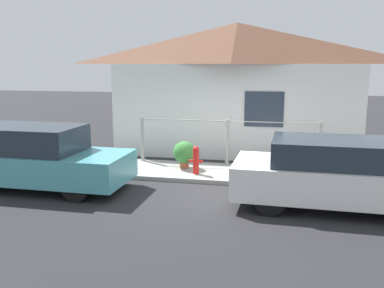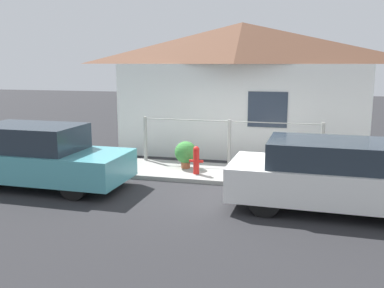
{
  "view_description": "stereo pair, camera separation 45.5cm",
  "coord_description": "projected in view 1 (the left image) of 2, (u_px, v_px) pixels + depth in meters",
  "views": [
    {
      "loc": [
        1.43,
        -9.64,
        2.84
      ],
      "look_at": [
        -0.68,
        0.3,
        0.9
      ],
      "focal_mm": 40.0,
      "sensor_mm": 36.0,
      "label": 1
    },
    {
      "loc": [
        1.88,
        -9.54,
        2.84
      ],
      "look_at": [
        -0.68,
        0.3,
        0.9
      ],
      "focal_mm": 40.0,
      "sensor_mm": 36.0,
      "label": 2
    }
  ],
  "objects": [
    {
      "name": "house",
      "position": [
        237.0,
        50.0,
        12.93
      ],
      "size": [
        7.73,
        2.23,
        4.03
      ],
      "color": "white",
      "rests_on": "ground_plane"
    },
    {
      "name": "potted_plant_corner",
      "position": [
        306.0,
        160.0,
        10.79
      ],
      "size": [
        0.4,
        0.4,
        0.55
      ],
      "color": "brown",
      "rests_on": "sidewalk"
    },
    {
      "name": "fence",
      "position": [
        227.0,
        140.0,
        11.53
      ],
      "size": [
        4.9,
        0.1,
        1.24
      ],
      "color": "#999993",
      "rests_on": "sidewalk"
    },
    {
      "name": "potted_plant_by_fence",
      "position": [
        76.0,
        147.0,
        12.26
      ],
      "size": [
        0.46,
        0.46,
        0.6
      ],
      "color": "slate",
      "rests_on": "sidewalk"
    },
    {
      "name": "ground_plane",
      "position": [
        218.0,
        185.0,
        10.09
      ],
      "size": [
        60.0,
        60.0,
        0.0
      ],
      "primitive_type": "plane",
      "color": "#262628"
    },
    {
      "name": "car_right",
      "position": [
        336.0,
        174.0,
        8.39
      ],
      "size": [
        4.11,
        1.84,
        1.37
      ],
      "rotation": [
        0.0,
        0.0,
        -0.03
      ],
      "color": "white",
      "rests_on": "ground_plane"
    },
    {
      "name": "sidewalk",
      "position": [
        223.0,
        173.0,
        10.94
      ],
      "size": [
        24.0,
        1.8,
        0.1
      ],
      "color": "gray",
      "rests_on": "ground_plane"
    },
    {
      "name": "fire_hydrant",
      "position": [
        196.0,
        159.0,
        10.63
      ],
      "size": [
        0.35,
        0.16,
        0.7
      ],
      "color": "red",
      "rests_on": "sidewalk"
    },
    {
      "name": "car_left",
      "position": [
        35.0,
        158.0,
        9.73
      ],
      "size": [
        4.23,
        1.71,
        1.44
      ],
      "rotation": [
        0.0,
        0.0,
        -0.01
      ],
      "color": "teal",
      "rests_on": "ground_plane"
    },
    {
      "name": "potted_plant_near_hydrant",
      "position": [
        184.0,
        153.0,
        11.21
      ],
      "size": [
        0.58,
        0.58,
        0.71
      ],
      "color": "#9E5638",
      "rests_on": "sidewalk"
    }
  ]
}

